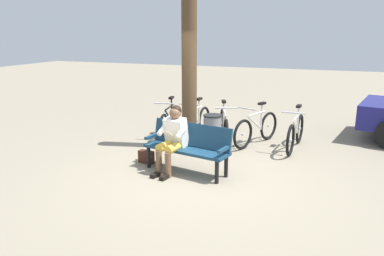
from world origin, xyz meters
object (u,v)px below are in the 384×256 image
object	(u,v)px
handbag	(146,157)
bicycle_purple	(196,123)
litter_bin	(212,133)
bicycle_blue	(170,121)
tree_trunk	(189,65)
bicycle_black	(256,129)
bicycle_green	(295,133)
bench	(188,144)
person_reading	(173,136)
bicycle_orange	(224,127)

from	to	relation	value
handbag	bicycle_purple	world-z (taller)	bicycle_purple
litter_bin	bicycle_blue	size ratio (longest dim) A/B	0.47
tree_trunk	bicycle_black	distance (m)	2.08
bicycle_green	bicycle_purple	xyz separation A→B (m)	(2.30, -0.06, 0.00)
handbag	tree_trunk	bearing A→B (deg)	-108.25
bicycle_green	bicycle_purple	size ratio (longest dim) A/B	1.00
bench	litter_bin	bearing A→B (deg)	-81.33
tree_trunk	bicycle_green	distance (m)	2.69
litter_bin	bicycle_purple	world-z (taller)	bicycle_purple
bicycle_green	handbag	bearing A→B (deg)	-48.46
bench	bicycle_black	size ratio (longest dim) A/B	1.05
person_reading	bicycle_black	size ratio (longest dim) A/B	0.76
person_reading	handbag	distance (m)	0.88
bicycle_orange	bicycle_blue	size ratio (longest dim) A/B	0.95
bench	tree_trunk	distance (m)	1.93
bicycle_purple	bicycle_blue	bearing A→B (deg)	-79.58
litter_bin	bicycle_orange	distance (m)	0.76
person_reading	tree_trunk	xyz separation A→B (m)	(0.25, -1.46, 1.12)
tree_trunk	bicycle_black	xyz separation A→B (m)	(-1.33, -0.73, -1.43)
person_reading	bicycle_orange	bearing A→B (deg)	-88.09
tree_trunk	bicycle_green	world-z (taller)	tree_trunk
bench	bicycle_purple	world-z (taller)	bicycle_purple
handbag	bicycle_blue	xyz separation A→B (m)	(0.36, -1.91, 0.24)
person_reading	bicycle_green	world-z (taller)	person_reading
bicycle_black	bicycle_purple	bearing A→B (deg)	-68.29
tree_trunk	bicycle_purple	xyz separation A→B (m)	(0.12, -0.74, -1.43)
person_reading	bicycle_blue	xyz separation A→B (m)	(1.02, -2.13, -0.31)
tree_trunk	bicycle_orange	size ratio (longest dim) A/B	2.25
bicycle_orange	person_reading	bearing A→B (deg)	-30.24
person_reading	bicycle_green	distance (m)	2.90
bench	bicycle_orange	bearing A→B (deg)	-81.41
bicycle_blue	handbag	bearing A→B (deg)	2.15
bench	litter_bin	world-z (taller)	bench
bicycle_green	bicycle_purple	distance (m)	2.30
bicycle_black	person_reading	bearing A→B (deg)	-3.80
person_reading	bicycle_purple	bearing A→B (deg)	-69.21
litter_bin	bicycle_blue	bearing A→B (deg)	-30.03
tree_trunk	bicycle_blue	distance (m)	1.75
bicycle_green	bicycle_blue	xyz separation A→B (m)	(2.95, 0.01, 0.00)
handbag	bicycle_green	distance (m)	3.24
bicycle_orange	bicycle_purple	distance (m)	0.72
bench	bicycle_blue	world-z (taller)	bicycle_blue
tree_trunk	litter_bin	world-z (taller)	tree_trunk
tree_trunk	bicycle_orange	world-z (taller)	tree_trunk
bicycle_green	bicycle_blue	size ratio (longest dim) A/B	1.00
bicycle_orange	bicycle_purple	xyz separation A→B (m)	(0.72, -0.09, 0.00)
bench	bicycle_blue	xyz separation A→B (m)	(1.27, -2.01, -0.15)
bench	person_reading	world-z (taller)	person_reading
bicycle_black	handbag	bearing A→B (deg)	-19.01
bicycle_blue	bicycle_black	bearing A→B (deg)	83.28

